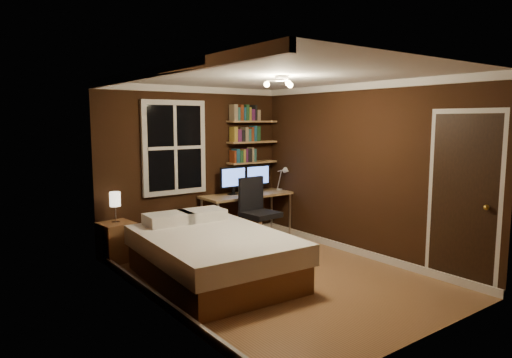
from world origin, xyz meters
TOP-DOWN VIEW (x-y plane):
  - floor at (0.00, 0.00)m, footprint 4.20×4.20m
  - wall_back at (0.00, 2.10)m, footprint 3.20×0.04m
  - wall_left at (-1.60, 0.00)m, footprint 0.04×4.20m
  - wall_right at (1.60, 0.00)m, footprint 0.04×4.20m
  - ceiling at (0.00, 0.00)m, footprint 3.20×4.20m
  - window at (-0.35, 2.06)m, footprint 1.06×0.06m
  - door at (1.59, -1.55)m, footprint 0.03×0.82m
  - door_knob at (1.55, -1.85)m, footprint 0.06×0.06m
  - ceiling_fixture at (0.00, -0.10)m, footprint 0.44×0.44m
  - bookshelf_lower at (1.08, 1.98)m, footprint 0.92×0.22m
  - books_row_lower at (1.08, 1.98)m, footprint 0.48×0.16m
  - bookshelf_middle at (1.08, 1.98)m, footprint 0.92×0.22m
  - books_row_middle at (1.08, 1.98)m, footprint 0.48×0.16m
  - bookshelf_upper at (1.08, 1.98)m, footprint 0.92×0.22m
  - books_row_upper at (1.08, 1.98)m, footprint 0.54×0.16m
  - bed at (-0.70, 0.38)m, footprint 1.66×2.23m
  - nightstand at (-1.39, 1.85)m, footprint 0.49×0.49m
  - bedside_lamp at (-1.39, 1.85)m, footprint 0.15×0.15m
  - radiator at (-0.41, 1.99)m, footprint 0.38×0.13m
  - desk at (0.83, 1.78)m, footprint 1.58×0.59m
  - monitor_left at (0.60, 1.86)m, footprint 0.50×0.12m
  - monitor_right at (1.11, 1.86)m, footprint 0.50×0.12m
  - desk_lamp at (1.53, 1.71)m, footprint 0.14×0.32m
  - office_chair at (0.58, 1.14)m, footprint 0.61×0.61m

SIDE VIEW (x-z plane):
  - floor at x=0.00m, z-range 0.00..0.00m
  - nightstand at x=-1.39m, z-range 0.00..0.55m
  - radiator at x=-0.41m, z-range 0.00..0.58m
  - bed at x=-0.70m, z-range -0.05..0.68m
  - office_chair at x=0.58m, z-range -0.12..0.98m
  - desk at x=0.83m, z-range 0.31..1.06m
  - bedside_lamp at x=-1.39m, z-range 0.55..0.98m
  - desk_lamp at x=1.53m, z-range 0.75..1.19m
  - monitor_left at x=0.60m, z-range 0.75..1.21m
  - monitor_right at x=1.11m, z-range 0.75..1.21m
  - door_knob at x=1.55m, z-range 0.97..1.03m
  - door at x=1.59m, z-range 0.00..2.05m
  - wall_back at x=0.00m, z-range 0.00..2.50m
  - wall_left at x=-1.60m, z-range 0.00..2.50m
  - wall_right at x=1.60m, z-range 0.00..2.50m
  - bookshelf_lower at x=1.08m, z-range 1.24..1.26m
  - books_row_lower at x=1.08m, z-range 1.26..1.49m
  - window at x=-0.35m, z-range 0.82..2.28m
  - bookshelf_middle at x=1.08m, z-range 1.59..1.61m
  - books_row_middle at x=1.08m, z-range 1.61..1.84m
  - bookshelf_upper at x=1.08m, z-range 1.94..1.96m
  - books_row_upper at x=1.08m, z-range 1.96..2.20m
  - ceiling_fixture at x=0.00m, z-range 2.31..2.49m
  - ceiling at x=0.00m, z-range 2.49..2.51m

